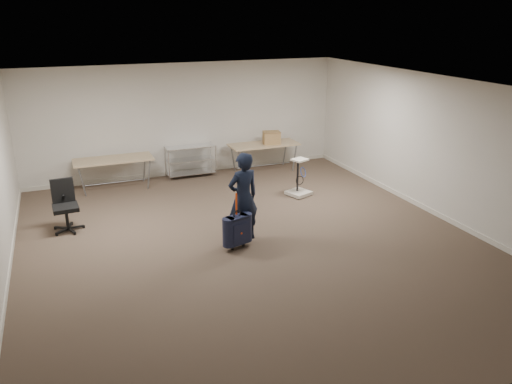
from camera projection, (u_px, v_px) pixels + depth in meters
name	position (u px, v px, depth m)	size (l,w,h in m)	color
ground	(251.00, 242.00, 9.04)	(9.00, 9.00, 0.00)	#4A382D
room_shell	(226.00, 213.00, 10.24)	(8.00, 9.00, 9.00)	beige
folding_table_left	(113.00, 161.00, 11.60)	(1.80, 0.75, 0.73)	tan
folding_table_right	(264.00, 146.00, 12.93)	(1.80, 0.75, 0.73)	tan
wire_shelf	(190.00, 160.00, 12.57)	(1.22, 0.47, 0.80)	silver
person	(243.00, 197.00, 8.90)	(0.60, 0.39, 1.65)	black
suitcase	(237.00, 230.00, 8.71)	(0.42, 0.31, 1.03)	black
office_chair	(66.00, 215.00, 9.48)	(0.60, 0.60, 0.98)	black
equipment_cart	(299.00, 186.00, 11.32)	(0.60, 0.60, 0.86)	beige
cardboard_box	(272.00, 138.00, 12.88)	(0.43, 0.32, 0.32)	olive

